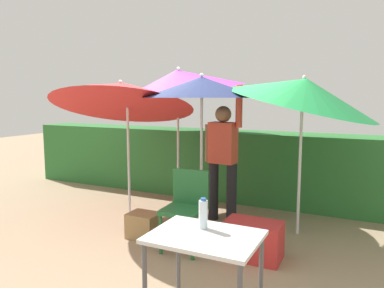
# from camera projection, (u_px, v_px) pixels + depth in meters

# --- Properties ---
(ground_plane) EXTENTS (24.00, 24.00, 0.00)m
(ground_plane) POSITION_uv_depth(u_px,v_px,m) (182.00, 231.00, 4.69)
(ground_plane) COLOR #9E8466
(hedge_row) EXTENTS (8.00, 0.70, 1.15)m
(hedge_row) POSITION_uv_depth(u_px,v_px,m) (230.00, 165.00, 6.21)
(hedge_row) COLOR #2D7033
(hedge_row) RESTS_ON ground_plane
(umbrella_rainbow) EXTENTS (2.06, 2.03, 2.34)m
(umbrella_rainbow) POSITION_uv_depth(u_px,v_px,m) (178.00, 82.00, 5.52)
(umbrella_rainbow) COLOR silver
(umbrella_rainbow) RESTS_ON ground_plane
(umbrella_orange) EXTENTS (1.86, 1.83, 2.17)m
(umbrella_orange) POSITION_uv_depth(u_px,v_px,m) (303.00, 92.00, 4.41)
(umbrella_orange) COLOR silver
(umbrella_orange) RESTS_ON ground_plane
(umbrella_yellow) EXTENTS (2.05, 2.01, 2.25)m
(umbrella_yellow) POSITION_uv_depth(u_px,v_px,m) (124.00, 95.00, 5.10)
(umbrella_yellow) COLOR silver
(umbrella_yellow) RESTS_ON ground_plane
(umbrella_navy) EXTENTS (1.51, 1.51, 2.02)m
(umbrella_navy) POSITION_uv_depth(u_px,v_px,m) (202.00, 87.00, 4.61)
(umbrella_navy) COLOR silver
(umbrella_navy) RESTS_ON ground_plane
(person_vendor) EXTENTS (0.56, 0.25, 1.88)m
(person_vendor) POSITION_uv_depth(u_px,v_px,m) (223.00, 155.00, 4.97)
(person_vendor) COLOR black
(person_vendor) RESTS_ON ground_plane
(chair_plastic) EXTENTS (0.46, 0.46, 0.89)m
(chair_plastic) POSITION_uv_depth(u_px,v_px,m) (186.00, 204.00, 4.11)
(chair_plastic) COLOR #236633
(chair_plastic) RESTS_ON ground_plane
(cooler_box) EXTENTS (0.60, 0.37, 0.40)m
(cooler_box) POSITION_uv_depth(u_px,v_px,m) (253.00, 240.00, 3.88)
(cooler_box) COLOR red
(cooler_box) RESTS_ON ground_plane
(crate_cardboard) EXTENTS (0.36, 0.29, 0.31)m
(crate_cardboard) POSITION_uv_depth(u_px,v_px,m) (144.00, 225.00, 4.46)
(crate_cardboard) COLOR #9E7A4C
(crate_cardboard) RESTS_ON ground_plane
(folding_table) EXTENTS (0.80, 0.60, 0.71)m
(folding_table) POSITION_uv_depth(u_px,v_px,m) (205.00, 246.00, 2.68)
(folding_table) COLOR #4C4C51
(folding_table) RESTS_ON ground_plane
(bottle_water) EXTENTS (0.07, 0.07, 0.24)m
(bottle_water) POSITION_uv_depth(u_px,v_px,m) (203.00, 214.00, 2.79)
(bottle_water) COLOR silver
(bottle_water) RESTS_ON folding_table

